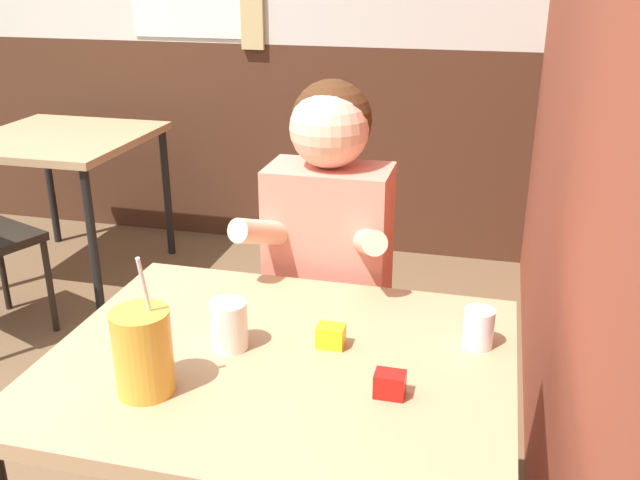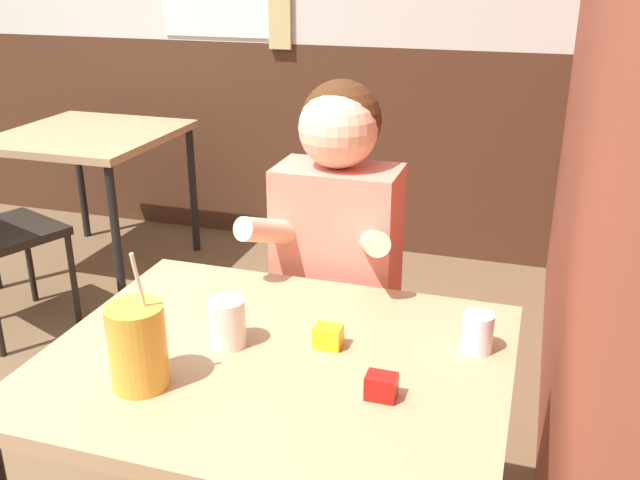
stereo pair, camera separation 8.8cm
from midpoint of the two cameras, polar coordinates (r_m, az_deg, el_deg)
brick_wall_right at (r=2.27m, az=22.79°, el=15.66°), size 0.08×4.78×2.70m
main_table at (r=1.59m, az=-1.92°, el=-11.37°), size 0.99×0.80×0.73m
background_table at (r=3.71m, az=-17.35°, el=7.12°), size 0.79×0.83×0.73m
person_seated at (r=2.06m, az=2.58°, el=-3.28°), size 0.42×0.41×1.23m
cocktail_pitcher at (r=1.44m, az=-12.69°, el=-8.32°), size 0.11×0.11×0.29m
glass_near_pitcher at (r=1.59m, az=14.06°, el=-7.22°), size 0.07×0.07×0.09m
glass_center at (r=1.57m, az=-5.84°, el=-6.60°), size 0.08×0.08×0.11m
condiment_ketchup at (r=1.41m, az=6.73°, el=-11.59°), size 0.06×0.04×0.05m
condiment_mustard at (r=1.57m, az=2.27°, el=-7.74°), size 0.06×0.04×0.05m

